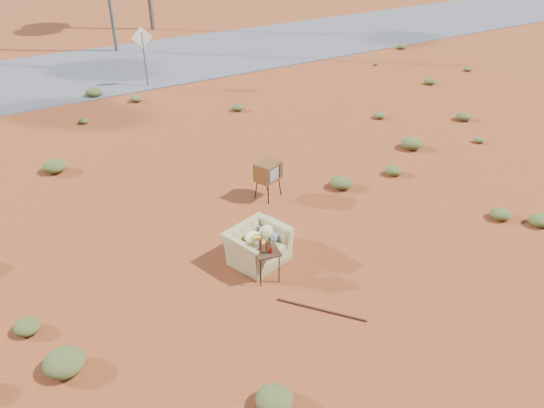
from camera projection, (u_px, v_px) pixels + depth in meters
ground at (283, 265)px, 10.44m from camera, size 140.00×140.00×0.00m
highway at (87, 72)px, 21.48m from camera, size 140.00×7.00×0.04m
armchair at (260, 240)px, 10.41m from camera, size 1.41×1.15×0.96m
tv_unit at (268, 172)px, 12.41m from camera, size 0.70×0.64×0.92m
side_table at (265, 249)px, 9.77m from camera, size 0.53×0.53×0.92m
rusty_bar at (321, 310)px, 9.30m from camera, size 1.06×1.30×0.04m
road_sign at (143, 46)px, 19.18m from camera, size 0.78×0.06×2.19m
scrub_patch at (162, 179)px, 13.26m from camera, size 17.49×8.07×0.33m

